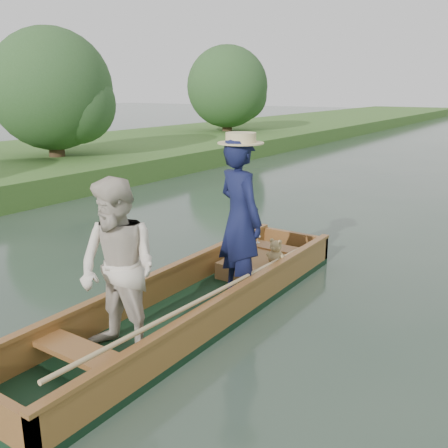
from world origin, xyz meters
The scene contains 3 objects.
ground centered at (0.00, 0.00, 0.00)m, with size 120.00×120.00×0.00m, color #283D30.
trees_far centered at (-4.53, 8.46, 2.44)m, with size 21.99×16.05×4.34m.
punt centered at (0.07, -0.13, 0.65)m, with size 1.19×5.00×2.01m.
Camera 1 is at (3.18, -4.10, 2.51)m, focal length 40.00 mm.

